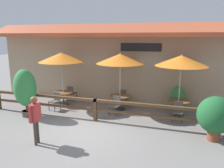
% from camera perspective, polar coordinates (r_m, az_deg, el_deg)
% --- Properties ---
extents(ground_plane, '(60.00, 60.00, 0.00)m').
position_cam_1_polar(ground_plane, '(8.68, -6.92, -11.85)').
color(ground_plane, slate).
extents(building_facade, '(14.28, 1.49, 4.23)m').
position_cam_1_polar(building_facade, '(11.86, 0.94, 5.67)').
color(building_facade, tan).
rests_on(building_facade, ground).
extents(patio_railing, '(10.40, 0.14, 0.95)m').
position_cam_1_polar(patio_railing, '(9.33, -4.40, -5.47)').
color(patio_railing, brown).
rests_on(patio_railing, ground).
extents(patio_umbrella_near, '(2.28, 2.28, 2.78)m').
position_cam_1_polar(patio_umbrella_near, '(11.36, -13.09, 6.80)').
color(patio_umbrella_near, '#B7B2A8').
rests_on(patio_umbrella_near, ground).
extents(dining_table_near, '(1.02, 1.02, 0.70)m').
position_cam_1_polar(dining_table_near, '(11.70, -12.62, -2.71)').
color(dining_table_near, brown).
rests_on(dining_table_near, ground).
extents(chair_near_streetside, '(0.51, 0.51, 0.86)m').
position_cam_1_polar(chair_near_streetside, '(11.07, -14.60, -4.13)').
color(chair_near_streetside, '#514C47').
rests_on(chair_near_streetside, ground).
extents(chair_near_wallside, '(0.44, 0.44, 0.86)m').
position_cam_1_polar(chair_near_wallside, '(12.36, -10.57, -2.22)').
color(chair_near_wallside, '#514C47').
rests_on(chair_near_wallside, ground).
extents(patio_umbrella_middle, '(2.28, 2.28, 2.78)m').
position_cam_1_polar(patio_umbrella_middle, '(10.38, 2.15, 6.61)').
color(patio_umbrella_middle, '#B7B2A8').
rests_on(patio_umbrella_middle, ground).
extents(dining_table_middle, '(1.02, 1.02, 0.70)m').
position_cam_1_polar(dining_table_middle, '(10.75, 2.07, -3.75)').
color(dining_table_middle, brown).
rests_on(dining_table_middle, ground).
extents(chair_middle_streetside, '(0.50, 0.50, 0.86)m').
position_cam_1_polar(chair_middle_streetside, '(10.09, 0.87, -5.32)').
color(chair_middle_streetside, '#514C47').
rests_on(chair_middle_streetside, ground).
extents(chair_middle_wallside, '(0.49, 0.49, 0.86)m').
position_cam_1_polar(chair_middle_wallside, '(11.47, 2.82, -3.15)').
color(chair_middle_wallside, '#514C47').
rests_on(chair_middle_wallside, ground).
extents(patio_umbrella_far, '(2.28, 2.28, 2.78)m').
position_cam_1_polar(patio_umbrella_far, '(10.01, 17.67, 5.83)').
color(patio_umbrella_far, '#B7B2A8').
rests_on(patio_umbrella_far, ground).
extents(dining_table_far, '(1.02, 1.02, 0.70)m').
position_cam_1_polar(dining_table_far, '(10.39, 16.97, -4.86)').
color(dining_table_far, brown).
rests_on(dining_table_far, ground).
extents(chair_far_streetside, '(0.42, 0.42, 0.86)m').
position_cam_1_polar(chair_far_streetside, '(9.67, 16.75, -6.67)').
color(chair_far_streetside, '#514C47').
rests_on(chair_far_streetside, ground).
extents(chair_far_wallside, '(0.43, 0.43, 0.86)m').
position_cam_1_polar(chair_far_wallside, '(11.17, 16.60, -4.09)').
color(chair_far_wallside, '#514C47').
rests_on(chair_far_wallside, ground).
extents(potted_plant_tall_tropical, '(1.02, 0.92, 2.15)m').
position_cam_1_polar(potted_plant_tall_tropical, '(10.39, -21.77, -1.17)').
color(potted_plant_tall_tropical, '#564C47').
rests_on(potted_plant_tall_tropical, ground).
extents(potted_plant_corner_fern, '(1.24, 1.11, 1.58)m').
position_cam_1_polar(potted_plant_corner_fern, '(8.30, 25.46, -7.50)').
color(potted_plant_corner_fern, brown).
rests_on(potted_plant_corner_fern, ground).
extents(potted_plant_broad_leaf, '(0.68, 0.61, 1.19)m').
position_cam_1_polar(potted_plant_broad_leaf, '(11.14, 16.75, -3.33)').
color(potted_plant_broad_leaf, '#9E4C33').
rests_on(potted_plant_broad_leaf, ground).
extents(pedestrian, '(0.25, 0.58, 1.66)m').
position_cam_1_polar(pedestrian, '(7.62, -19.48, -7.38)').
color(pedestrian, '#42382D').
rests_on(pedestrian, ground).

